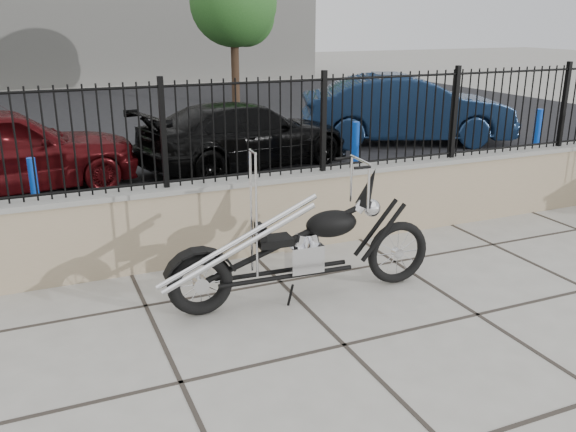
% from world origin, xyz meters
% --- Properties ---
extents(ground_plane, '(90.00, 90.00, 0.00)m').
position_xyz_m(ground_plane, '(0.00, 0.00, 0.00)').
color(ground_plane, '#99968E').
rests_on(ground_plane, ground).
extents(parking_lot, '(30.00, 30.00, 0.00)m').
position_xyz_m(parking_lot, '(0.00, 12.50, 0.00)').
color(parking_lot, black).
rests_on(parking_lot, ground).
extents(retaining_wall, '(14.00, 0.36, 0.96)m').
position_xyz_m(retaining_wall, '(0.00, 2.50, 0.48)').
color(retaining_wall, gray).
rests_on(retaining_wall, ground_plane).
extents(iron_fence, '(14.00, 0.08, 1.20)m').
position_xyz_m(iron_fence, '(0.00, 2.50, 1.56)').
color(iron_fence, black).
rests_on(iron_fence, retaining_wall).
extents(chopper_motorcycle, '(2.77, 0.63, 1.65)m').
position_xyz_m(chopper_motorcycle, '(0.02, 1.04, 0.82)').
color(chopper_motorcycle, black).
rests_on(chopper_motorcycle, ground_plane).
extents(car_red, '(4.54, 2.36, 1.48)m').
position_xyz_m(car_red, '(-2.82, 6.67, 0.74)').
color(car_red, '#45090C').
rests_on(car_red, parking_lot).
extents(car_black, '(4.63, 2.66, 1.26)m').
position_xyz_m(car_black, '(1.53, 6.94, 0.63)').
color(car_black, black).
rests_on(car_black, parking_lot).
extents(car_blue, '(5.09, 3.26, 1.58)m').
position_xyz_m(car_blue, '(5.76, 7.71, 0.79)').
color(car_blue, '#0F1F39').
rests_on(car_blue, parking_lot).
extents(bollard_a, '(0.12, 0.12, 0.97)m').
position_xyz_m(bollard_a, '(-2.41, 4.74, 0.48)').
color(bollard_a, blue).
rests_on(bollard_a, ground_plane).
extents(bollard_b, '(0.14, 0.14, 1.08)m').
position_xyz_m(bollard_b, '(2.92, 5.06, 0.54)').
color(bollard_b, blue).
rests_on(bollard_b, ground_plane).
extents(bollard_c, '(0.14, 0.14, 1.14)m').
position_xyz_m(bollard_c, '(6.75, 4.66, 0.57)').
color(bollard_c, blue).
rests_on(bollard_c, ground_plane).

